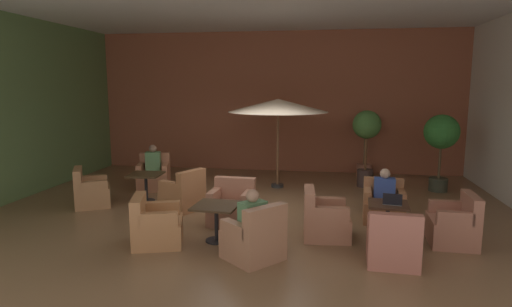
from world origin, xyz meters
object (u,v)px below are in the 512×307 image
at_px(armchair_front_left_west, 383,206).
at_px(patron_by_window, 153,160).
at_px(armchair_mid_center_east, 154,176).
at_px(armchair_mid_center_north, 184,195).
at_px(armchair_front_left_north, 324,220).
at_px(potted_tree_mid_left, 367,133).
at_px(armchair_front_left_south, 454,226).
at_px(potted_tree_mid_right, 365,136).
at_px(patio_umbrella_tall_red, 278,106).
at_px(potted_tree_left_corner, 441,137).
at_px(cafe_table_front_right, 216,213).
at_px(armchair_front_right_north, 232,207).
at_px(armchair_front_right_east, 155,226).
at_px(cafe_table_mid_center, 146,180).
at_px(armchair_front_right_south, 254,239).
at_px(open_laptop, 392,202).
at_px(armchair_mid_center_south, 91,192).
at_px(patron_blue_shirt, 384,187).
at_px(cafe_table_front_left, 388,212).
at_px(patron_with_friend, 253,214).
at_px(armchair_front_left_east, 393,243).
at_px(iced_drink_cup, 396,202).

distance_m(armchair_front_left_west, patron_by_window, 5.68).
bearing_deg(armchair_mid_center_east, armchair_mid_center_north, -51.31).
distance_m(armchair_front_left_north, potted_tree_mid_left, 4.28).
xyz_separation_m(armchair_front_left_south, patron_by_window, (-6.39, 2.82, 0.44)).
bearing_deg(potted_tree_mid_right, patron_by_window, -155.42).
bearing_deg(patio_umbrella_tall_red, potted_tree_left_corner, 3.09).
bearing_deg(potted_tree_mid_left, armchair_front_left_west, -87.85).
relative_size(cafe_table_front_right, patron_by_window, 1.15).
relative_size(armchair_front_right_north, armchair_front_right_east, 0.85).
height_order(cafe_table_mid_center, patron_by_window, patron_by_window).
bearing_deg(armchair_front_right_south, potted_tree_mid_right, 71.63).
bearing_deg(armchair_front_right_north, potted_tree_left_corner, 35.83).
height_order(cafe_table_front_right, patio_umbrella_tall_red, patio_umbrella_tall_red).
distance_m(cafe_table_mid_center, open_laptop, 5.40).
relative_size(potted_tree_left_corner, open_laptop, 5.54).
distance_m(cafe_table_front_right, potted_tree_mid_left, 5.37).
bearing_deg(cafe_table_mid_center, cafe_table_front_right, -45.17).
height_order(potted_tree_mid_left, open_laptop, potted_tree_mid_left).
bearing_deg(armchair_mid_center_south, armchair_front_right_south, -30.13).
height_order(armchair_front_left_north, open_laptop, armchair_front_left_north).
distance_m(armchair_front_right_north, armchair_front_right_south, 1.82).
height_order(armchair_front_right_south, patron_blue_shirt, patron_blue_shirt).
relative_size(armchair_front_right_east, potted_tree_mid_right, 0.55).
bearing_deg(patio_umbrella_tall_red, armchair_mid_center_south, -147.78).
distance_m(armchair_front_right_east, potted_tree_mid_left, 6.18).
relative_size(armchair_front_right_north, armchair_front_right_south, 0.80).
bearing_deg(potted_tree_left_corner, armchair_mid_center_south, -161.44).
bearing_deg(open_laptop, patron_by_window, 152.20).
distance_m(cafe_table_front_left, patron_blue_shirt, 1.04).
xyz_separation_m(cafe_table_front_right, patron_with_friend, (0.72, -0.64, 0.21)).
bearing_deg(armchair_mid_center_north, potted_tree_mid_right, 45.30).
relative_size(armchair_mid_center_north, armchair_mid_center_south, 0.96).
height_order(armchair_front_right_north, potted_tree_left_corner, potted_tree_left_corner).
bearing_deg(potted_tree_mid_left, armchair_mid_center_east, -168.06).
xyz_separation_m(potted_tree_mid_left, potted_tree_mid_right, (0.09, 1.30, -0.21)).
distance_m(armchair_front_left_east, potted_tree_left_corner, 5.21).
height_order(armchair_front_right_east, iced_drink_cup, armchair_front_right_east).
height_order(patron_with_friend, open_laptop, patron_with_friend).
distance_m(armchair_front_right_east, potted_tree_left_corner, 7.25).
distance_m(armchair_mid_center_east, armchair_mid_center_south, 1.87).
bearing_deg(patio_umbrella_tall_red, armchair_front_right_east, -109.59).
xyz_separation_m(armchair_front_right_north, patron_with_friend, (0.68, -1.65, 0.40)).
bearing_deg(patron_with_friend, patron_by_window, 128.95).
distance_m(armchair_front_right_north, patron_by_window, 3.45).
distance_m(potted_tree_left_corner, potted_tree_mid_right, 2.26).
xyz_separation_m(armchair_front_right_east, patron_by_window, (-1.51, 3.61, 0.45)).
bearing_deg(cafe_table_mid_center, potted_tree_left_corner, 16.87).
height_order(patio_umbrella_tall_red, patron_by_window, patio_umbrella_tall_red).
distance_m(armchair_front_left_north, patron_with_friend, 1.59).
bearing_deg(open_laptop, cafe_table_front_right, -170.56).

